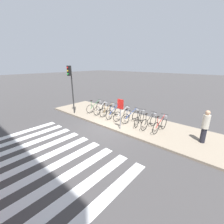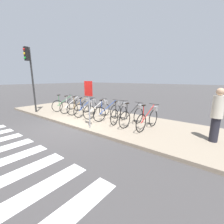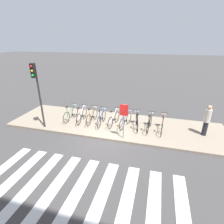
# 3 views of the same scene
# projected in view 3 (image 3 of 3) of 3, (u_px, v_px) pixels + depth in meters

# --- Properties ---
(ground_plane) EXTENTS (120.00, 120.00, 0.00)m
(ground_plane) POSITION_uv_depth(u_px,v_px,m) (106.00, 141.00, 9.47)
(ground_plane) COLOR #423F3F
(sidewalk) EXTENTS (13.21, 3.66, 0.12)m
(sidewalk) POSITION_uv_depth(u_px,v_px,m) (114.00, 125.00, 11.08)
(sidewalk) COLOR gray
(sidewalk) RESTS_ON ground_plane
(parked_bicycle_0) EXTENTS (0.46, 1.73, 1.06)m
(parked_bicycle_0) POSITION_uv_depth(u_px,v_px,m) (71.00, 113.00, 11.55)
(parked_bicycle_0) COLOR black
(parked_bicycle_0) RESTS_ON sidewalk
(parked_bicycle_1) EXTENTS (0.46, 1.74, 1.06)m
(parked_bicycle_1) POSITION_uv_depth(u_px,v_px,m) (82.00, 114.00, 11.33)
(parked_bicycle_1) COLOR black
(parked_bicycle_1) RESTS_ON sidewalk
(parked_bicycle_2) EXTENTS (0.46, 1.74, 1.06)m
(parked_bicycle_2) POSITION_uv_depth(u_px,v_px,m) (93.00, 115.00, 11.19)
(parked_bicycle_2) COLOR black
(parked_bicycle_2) RESTS_ON sidewalk
(parked_bicycle_3) EXTENTS (0.46, 1.74, 1.06)m
(parked_bicycle_3) POSITION_uv_depth(u_px,v_px,m) (102.00, 117.00, 10.94)
(parked_bicycle_3) COLOR black
(parked_bicycle_3) RESTS_ON sidewalk
(parked_bicycle_4) EXTENTS (0.47, 1.72, 1.06)m
(parked_bicycle_4) POSITION_uv_depth(u_px,v_px,m) (114.00, 118.00, 10.83)
(parked_bicycle_4) COLOR black
(parked_bicycle_4) RESTS_ON sidewalk
(parked_bicycle_5) EXTENTS (0.56, 1.70, 1.06)m
(parked_bicycle_5) POSITION_uv_depth(u_px,v_px,m) (126.00, 119.00, 10.65)
(parked_bicycle_5) COLOR black
(parked_bicycle_5) RESTS_ON sidewalk
(parked_bicycle_6) EXTENTS (0.49, 1.71, 1.06)m
(parked_bicycle_6) POSITION_uv_depth(u_px,v_px,m) (137.00, 120.00, 10.49)
(parked_bicycle_6) COLOR black
(parked_bicycle_6) RESTS_ON sidewalk
(parked_bicycle_7) EXTENTS (0.46, 1.73, 1.06)m
(parked_bicycle_7) POSITION_uv_depth(u_px,v_px,m) (150.00, 122.00, 10.25)
(parked_bicycle_7) COLOR black
(parked_bicycle_7) RESTS_ON sidewalk
(parked_bicycle_8) EXTENTS (0.46, 1.74, 1.06)m
(parked_bicycle_8) POSITION_uv_depth(u_px,v_px,m) (163.00, 124.00, 10.08)
(parked_bicycle_8) COLOR black
(parked_bicycle_8) RESTS_ON sidewalk
(pedestrian) EXTENTS (0.34, 0.34, 1.76)m
(pedestrian) POSITION_uv_depth(u_px,v_px,m) (207.00, 120.00, 9.44)
(pedestrian) COLOR #23232D
(pedestrian) RESTS_ON sidewalk
(traffic_light) EXTENTS (0.24, 0.40, 3.80)m
(traffic_light) POSITION_uv_depth(u_px,v_px,m) (36.00, 83.00, 9.56)
(traffic_light) COLOR #2D2D2D
(traffic_light) RESTS_ON sidewalk
(sign_post) EXTENTS (0.44, 0.07, 1.95)m
(sign_post) POSITION_uv_depth(u_px,v_px,m) (124.00, 116.00, 8.95)
(sign_post) COLOR #99999E
(sign_post) RESTS_ON sidewalk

